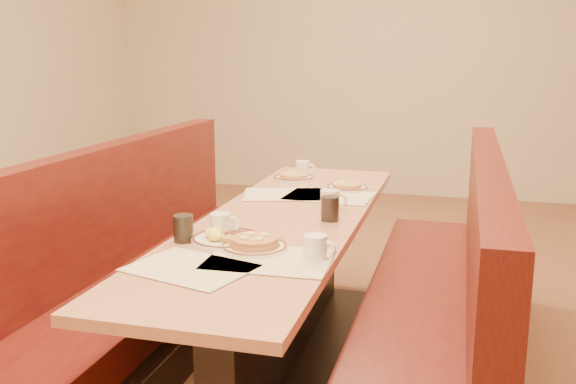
% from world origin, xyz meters
% --- Properties ---
extents(ground, '(8.00, 8.00, 0.00)m').
position_xyz_m(ground, '(0.00, 0.00, 0.00)').
color(ground, '#9E6647').
rests_on(ground, ground).
extents(diner_table, '(0.70, 2.50, 0.75)m').
position_xyz_m(diner_table, '(0.00, 0.00, 0.37)').
color(diner_table, black).
rests_on(diner_table, ground).
extents(booth_left, '(0.55, 2.50, 1.05)m').
position_xyz_m(booth_left, '(-0.73, 0.00, 0.36)').
color(booth_left, '#4C3326').
rests_on(booth_left, ground).
extents(booth_right, '(0.55, 2.50, 1.05)m').
position_xyz_m(booth_right, '(0.73, 0.00, 0.36)').
color(booth_right, '#4C3326').
rests_on(booth_right, ground).
extents(placemat_near_left, '(0.48, 0.41, 0.00)m').
position_xyz_m(placemat_near_left, '(-0.12, -0.77, 0.75)').
color(placemat_near_left, '#F8EFC2').
rests_on(placemat_near_left, diner_table).
extents(placemat_near_right, '(0.46, 0.35, 0.00)m').
position_xyz_m(placemat_near_right, '(0.12, -0.61, 0.75)').
color(placemat_near_right, '#F8EFC2').
rests_on(placemat_near_right, diner_table).
extents(placemat_far_left, '(0.49, 0.42, 0.00)m').
position_xyz_m(placemat_far_left, '(-0.12, 0.44, 0.75)').
color(placemat_far_left, '#F8EFC2').
rests_on(placemat_far_left, diner_table).
extents(placemat_far_right, '(0.46, 0.36, 0.00)m').
position_xyz_m(placemat_far_right, '(0.12, 0.47, 0.75)').
color(placemat_far_right, '#F8EFC2').
rests_on(placemat_far_right, diner_table).
extents(pancake_plate, '(0.26, 0.26, 0.06)m').
position_xyz_m(pancake_plate, '(0.03, -0.50, 0.77)').
color(pancake_plate, white).
rests_on(pancake_plate, diner_table).
extents(eggs_plate, '(0.29, 0.29, 0.06)m').
position_xyz_m(eggs_plate, '(-0.11, -0.44, 0.77)').
color(eggs_plate, white).
rests_on(eggs_plate, diner_table).
extents(extra_plate_mid, '(0.23, 0.23, 0.05)m').
position_xyz_m(extra_plate_mid, '(0.18, 0.66, 0.77)').
color(extra_plate_mid, white).
rests_on(extra_plate_mid, diner_table).
extents(extra_plate_far, '(0.24, 0.24, 0.05)m').
position_xyz_m(extra_plate_far, '(-0.17, 0.85, 0.77)').
color(extra_plate_far, white).
rests_on(extra_plate_far, diner_table).
extents(coffee_mug_a, '(0.12, 0.09, 0.09)m').
position_xyz_m(coffee_mug_a, '(0.28, -0.56, 0.80)').
color(coffee_mug_a, white).
rests_on(coffee_mug_a, diner_table).
extents(coffee_mug_b, '(0.12, 0.09, 0.09)m').
position_xyz_m(coffee_mug_b, '(-0.17, -0.35, 0.80)').
color(coffee_mug_b, white).
rests_on(coffee_mug_b, diner_table).
extents(coffee_mug_c, '(0.13, 0.09, 0.10)m').
position_xyz_m(coffee_mug_c, '(0.18, 0.18, 0.80)').
color(coffee_mug_c, white).
rests_on(coffee_mug_c, diner_table).
extents(coffee_mug_d, '(0.12, 0.09, 0.09)m').
position_xyz_m(coffee_mug_d, '(-0.15, 0.98, 0.80)').
color(coffee_mug_d, white).
rests_on(coffee_mug_d, diner_table).
extents(soda_tumbler_near, '(0.08, 0.08, 0.11)m').
position_xyz_m(soda_tumbler_near, '(-0.28, -0.48, 0.80)').
color(soda_tumbler_near, black).
rests_on(soda_tumbler_near, diner_table).
extents(soda_tumbler_mid, '(0.08, 0.08, 0.11)m').
position_xyz_m(soda_tumbler_mid, '(0.22, -0.00, 0.81)').
color(soda_tumbler_mid, black).
rests_on(soda_tumbler_mid, diner_table).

